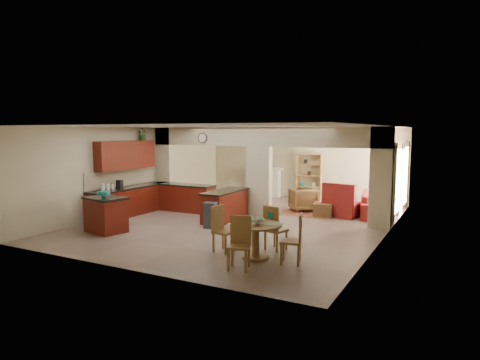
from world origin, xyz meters
The scene contains 39 objects.
floor centered at (0.00, 0.00, 0.00)m, with size 10.00×10.00×0.00m, color #786553.
ceiling centered at (0.00, 0.00, 2.80)m, with size 10.00×10.00×0.00m, color white.
wall_back centered at (0.00, 5.00, 1.40)m, with size 8.00×8.00×0.00m, color beige.
wall_front centered at (0.00, -5.00, 1.40)m, with size 8.00×8.00×0.00m, color beige.
wall_left centered at (-4.00, 0.00, 1.40)m, with size 10.00×10.00×0.00m, color beige.
wall_right centered at (4.00, 0.00, 1.40)m, with size 10.00×10.00×0.00m, color beige.
partition_left_pier centered at (-3.70, 1.00, 1.40)m, with size 0.60×0.25×2.80m, color beige.
partition_center_pier centered at (0.00, 1.00, 1.10)m, with size 0.80×0.25×2.20m, color beige.
partition_right_pier centered at (3.70, 1.00, 1.40)m, with size 0.60×0.25×2.80m, color beige.
partition_header centered at (0.00, 1.00, 2.50)m, with size 8.00×0.25×0.60m, color beige.
kitchen_counter centered at (-3.26, -0.25, 0.46)m, with size 2.52×3.29×1.48m.
upper_cabinets centered at (-3.82, -0.80, 1.92)m, with size 0.35×2.40×0.90m, color #480E08.
peninsula centered at (-0.60, -0.11, 0.46)m, with size 0.70×1.85×0.91m.
wall_clock centered at (-2.00, 0.85, 2.45)m, with size 0.34×0.34×0.03m, color #4B2D19.
rug centered at (1.20, 2.10, 0.01)m, with size 1.60×1.30×0.01m, color #995737.
fireplace centered at (-1.60, 4.83, 0.61)m, with size 1.60×0.35×1.20m.
shelving_unit centered at (0.35, 4.82, 0.90)m, with size 1.00×0.32×1.80m, color olive.
window_a centered at (3.97, 2.30, 1.20)m, with size 0.02×0.90×1.90m, color white.
window_b centered at (3.97, 4.00, 1.20)m, with size 0.02×0.90×1.90m, color white.
glazed_door centered at (3.97, 3.15, 1.05)m, with size 0.02×0.70×2.10m, color white.
drape_a_left centered at (3.93, 1.70, 1.20)m, with size 0.10×0.28×2.30m, color #391717.
drape_a_right centered at (3.93, 2.90, 1.20)m, with size 0.10×0.28×2.30m, color #391717.
drape_b_left centered at (3.93, 3.40, 1.20)m, with size 0.10×0.28×2.30m, color #391717.
drape_b_right centered at (3.93, 4.60, 1.20)m, with size 0.10×0.28×2.30m, color #391717.
ceiling_fan centered at (1.50, 3.00, 2.56)m, with size 1.00×1.00×0.10m, color white.
kitchen_island centered at (-2.67, -2.88, 0.47)m, with size 1.21×0.98×0.93m.
teal_bowl centered at (-2.71, -2.89, 1.01)m, with size 0.33×0.33×0.16m, color #138579.
trash_can centered at (-0.44, -1.20, 0.33)m, with size 0.31×0.27×0.67m, color #2D2D30.
dining_table centered at (1.92, -3.19, 0.50)m, with size 1.09×1.09×0.74m.
fruit_bowl centered at (1.97, -3.23, 0.82)m, with size 0.28×0.28×0.15m, color #5CAC24.
sofa centered at (3.30, 2.91, 0.36)m, with size 0.95×2.44×0.71m, color maroon.
chaise centered at (2.32, 2.20, 0.21)m, with size 1.07×0.88×0.43m, color maroon.
armchair centered at (0.95, 2.47, 0.38)m, with size 0.81×0.84×0.76m, color maroon.
ottoman centered at (1.82, 1.89, 0.21)m, with size 0.58×0.58×0.42m, color maroon.
plant centered at (-3.82, 0.05, 2.58)m, with size 0.37×0.32×0.41m, color #1C5215.
chair_north centered at (2.00, -2.45, 0.55)m, with size 0.52×0.52×1.02m.
chair_east centered at (2.77, -3.12, 0.55)m, with size 0.52×0.52×1.02m.
chair_south centered at (1.91, -3.89, 0.55)m, with size 0.52×0.52×1.02m.
chair_west centered at (0.99, -3.04, 0.55)m, with size 0.47×0.47×1.02m.
Camera 1 is at (5.73, -11.08, 2.67)m, focal length 32.00 mm.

